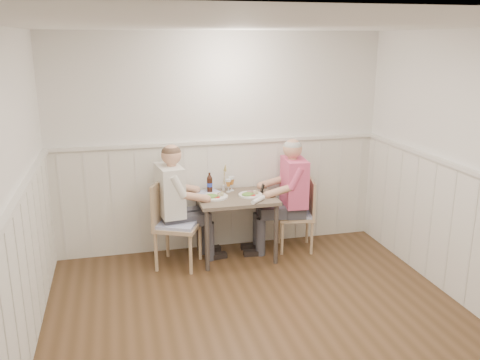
{
  "coord_description": "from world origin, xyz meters",
  "views": [
    {
      "loc": [
        -1.2,
        -3.61,
        2.5
      ],
      "look_at": [
        0.1,
        1.64,
        1.0
      ],
      "focal_mm": 38.0,
      "sensor_mm": 36.0,
      "label": 1
    }
  ],
  "objects_px": {
    "diner_cream": "(175,213)",
    "grass_vase": "(223,178)",
    "man_in_pink": "(290,204)",
    "dining_table": "(236,205)",
    "chair_right": "(300,212)",
    "beer_bottle": "(210,184)",
    "chair_left": "(172,221)"
  },
  "relations": [
    {
      "from": "diner_cream",
      "to": "grass_vase",
      "type": "xyz_separation_m",
      "value": [
        0.62,
        0.24,
        0.31
      ]
    },
    {
      "from": "man_in_pink",
      "to": "grass_vase",
      "type": "distance_m",
      "value": 0.86
    },
    {
      "from": "dining_table",
      "to": "diner_cream",
      "type": "distance_m",
      "value": 0.71
    },
    {
      "from": "dining_table",
      "to": "chair_right",
      "type": "relative_size",
      "value": 1.02
    },
    {
      "from": "diner_cream",
      "to": "beer_bottle",
      "type": "bearing_deg",
      "value": 25.62
    },
    {
      "from": "diner_cream",
      "to": "chair_left",
      "type": "bearing_deg",
      "value": -114.06
    },
    {
      "from": "diner_cream",
      "to": "dining_table",
      "type": "bearing_deg",
      "value": -1.93
    },
    {
      "from": "chair_right",
      "to": "diner_cream",
      "type": "relative_size",
      "value": 0.62
    },
    {
      "from": "chair_right",
      "to": "chair_left",
      "type": "height_order",
      "value": "chair_left"
    },
    {
      "from": "man_in_pink",
      "to": "chair_left",
      "type": "bearing_deg",
      "value": -176.39
    },
    {
      "from": "beer_bottle",
      "to": "grass_vase",
      "type": "bearing_deg",
      "value": 9.45
    },
    {
      "from": "man_in_pink",
      "to": "beer_bottle",
      "type": "distance_m",
      "value": 1.0
    },
    {
      "from": "chair_left",
      "to": "diner_cream",
      "type": "relative_size",
      "value": 0.69
    },
    {
      "from": "dining_table",
      "to": "grass_vase",
      "type": "distance_m",
      "value": 0.38
    },
    {
      "from": "man_in_pink",
      "to": "beer_bottle",
      "type": "xyz_separation_m",
      "value": [
        -0.94,
        0.2,
        0.27
      ]
    },
    {
      "from": "chair_right",
      "to": "diner_cream",
      "type": "distance_m",
      "value": 1.53
    },
    {
      "from": "beer_bottle",
      "to": "grass_vase",
      "type": "distance_m",
      "value": 0.18
    },
    {
      "from": "dining_table",
      "to": "beer_bottle",
      "type": "relative_size",
      "value": 3.78
    },
    {
      "from": "dining_table",
      "to": "diner_cream",
      "type": "bearing_deg",
      "value": 178.07
    },
    {
      "from": "dining_table",
      "to": "chair_left",
      "type": "height_order",
      "value": "chair_left"
    },
    {
      "from": "man_in_pink",
      "to": "grass_vase",
      "type": "relative_size",
      "value": 4.23
    },
    {
      "from": "beer_bottle",
      "to": "dining_table",
      "type": "bearing_deg",
      "value": -42.5
    },
    {
      "from": "man_in_pink",
      "to": "dining_table",
      "type": "bearing_deg",
      "value": -176.9
    },
    {
      "from": "beer_bottle",
      "to": "grass_vase",
      "type": "xyz_separation_m",
      "value": [
        0.17,
        0.03,
        0.04
      ]
    },
    {
      "from": "grass_vase",
      "to": "chair_left",
      "type": "bearing_deg",
      "value": -153.94
    },
    {
      "from": "man_in_pink",
      "to": "beer_bottle",
      "type": "relative_size",
      "value": 5.94
    },
    {
      "from": "chair_left",
      "to": "grass_vase",
      "type": "distance_m",
      "value": 0.82
    },
    {
      "from": "dining_table",
      "to": "man_in_pink",
      "type": "distance_m",
      "value": 0.68
    },
    {
      "from": "man_in_pink",
      "to": "beer_bottle",
      "type": "height_order",
      "value": "man_in_pink"
    },
    {
      "from": "diner_cream",
      "to": "man_in_pink",
      "type": "bearing_deg",
      "value": 0.53
    },
    {
      "from": "dining_table",
      "to": "man_in_pink",
      "type": "xyz_separation_m",
      "value": [
        0.68,
        0.04,
        -0.06
      ]
    },
    {
      "from": "chair_right",
      "to": "chair_left",
      "type": "xyz_separation_m",
      "value": [
        -1.56,
        -0.1,
        0.06
      ]
    }
  ]
}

